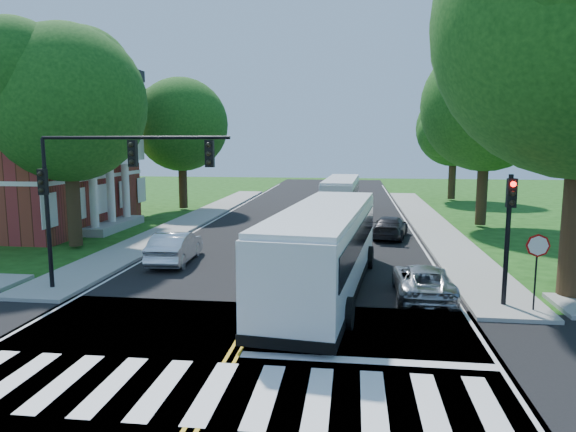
% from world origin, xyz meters
% --- Properties ---
extents(ground, '(140.00, 140.00, 0.00)m').
position_xyz_m(ground, '(0.00, 0.00, 0.00)').
color(ground, '#173F0F').
rests_on(ground, ground).
extents(road, '(14.00, 96.00, 0.01)m').
position_xyz_m(road, '(0.00, 18.00, 0.01)').
color(road, black).
rests_on(road, ground).
extents(cross_road, '(60.00, 12.00, 0.01)m').
position_xyz_m(cross_road, '(0.00, 0.00, 0.01)').
color(cross_road, black).
rests_on(cross_road, ground).
extents(center_line, '(0.36, 70.00, 0.01)m').
position_xyz_m(center_line, '(0.00, 22.00, 0.01)').
color(center_line, gold).
rests_on(center_line, road).
extents(edge_line_w, '(0.12, 70.00, 0.01)m').
position_xyz_m(edge_line_w, '(-6.80, 22.00, 0.01)').
color(edge_line_w, silver).
rests_on(edge_line_w, road).
extents(edge_line_e, '(0.12, 70.00, 0.01)m').
position_xyz_m(edge_line_e, '(6.80, 22.00, 0.01)').
color(edge_line_e, silver).
rests_on(edge_line_e, road).
extents(crosswalk, '(12.60, 3.00, 0.01)m').
position_xyz_m(crosswalk, '(0.00, -0.50, 0.02)').
color(crosswalk, silver).
rests_on(crosswalk, road).
extents(stop_bar, '(6.60, 0.40, 0.01)m').
position_xyz_m(stop_bar, '(3.50, 1.60, 0.02)').
color(stop_bar, silver).
rests_on(stop_bar, road).
extents(sidewalk_nw, '(2.60, 40.00, 0.15)m').
position_xyz_m(sidewalk_nw, '(-8.30, 25.00, 0.07)').
color(sidewalk_nw, gray).
rests_on(sidewalk_nw, ground).
extents(sidewalk_ne, '(2.60, 40.00, 0.15)m').
position_xyz_m(sidewalk_ne, '(8.30, 25.00, 0.07)').
color(sidewalk_ne, gray).
rests_on(sidewalk_ne, ground).
extents(tree_west_near, '(8.00, 8.00, 11.40)m').
position_xyz_m(tree_west_near, '(-11.50, 14.00, 7.53)').
color(tree_west_near, black).
rests_on(tree_west_near, ground).
extents(tree_west_far, '(7.60, 7.60, 10.67)m').
position_xyz_m(tree_west_far, '(-11.00, 30.00, 7.00)').
color(tree_west_far, black).
rests_on(tree_west_far, ground).
extents(tree_east_mid, '(8.40, 8.40, 11.93)m').
position_xyz_m(tree_east_mid, '(11.50, 24.00, 7.86)').
color(tree_east_mid, black).
rests_on(tree_east_mid, ground).
extents(tree_east_far, '(7.20, 7.20, 10.34)m').
position_xyz_m(tree_east_far, '(12.50, 40.00, 6.86)').
color(tree_east_far, black).
rests_on(tree_east_far, ground).
extents(signal_nw, '(7.15, 0.46, 5.66)m').
position_xyz_m(signal_nw, '(-5.86, 6.43, 4.38)').
color(signal_nw, black).
rests_on(signal_nw, ground).
extents(signal_ne, '(0.30, 0.46, 4.40)m').
position_xyz_m(signal_ne, '(8.20, 6.44, 2.96)').
color(signal_ne, black).
rests_on(signal_ne, ground).
extents(stop_sign, '(0.76, 0.08, 2.53)m').
position_xyz_m(stop_sign, '(9.00, 5.98, 2.03)').
color(stop_sign, black).
rests_on(stop_sign, ground).
extents(bus_lead, '(4.03, 12.60, 3.20)m').
position_xyz_m(bus_lead, '(2.05, 7.69, 1.70)').
color(bus_lead, silver).
rests_on(bus_lead, road).
extents(bus_follow, '(3.01, 10.91, 2.79)m').
position_xyz_m(bus_follow, '(2.13, 29.21, 1.49)').
color(bus_follow, silver).
rests_on(bus_follow, road).
extents(hatchback, '(1.84, 4.57, 1.48)m').
position_xyz_m(hatchback, '(-5.12, 11.48, 0.75)').
color(hatchback, silver).
rests_on(hatchback, road).
extents(suv, '(2.05, 4.35, 1.20)m').
position_xyz_m(suv, '(5.63, 7.42, 0.61)').
color(suv, '#A9ACB0').
rests_on(suv, road).
extents(dark_sedan, '(2.55, 4.62, 1.27)m').
position_xyz_m(dark_sedan, '(5.27, 19.18, 0.65)').
color(dark_sedan, black).
rests_on(dark_sedan, road).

